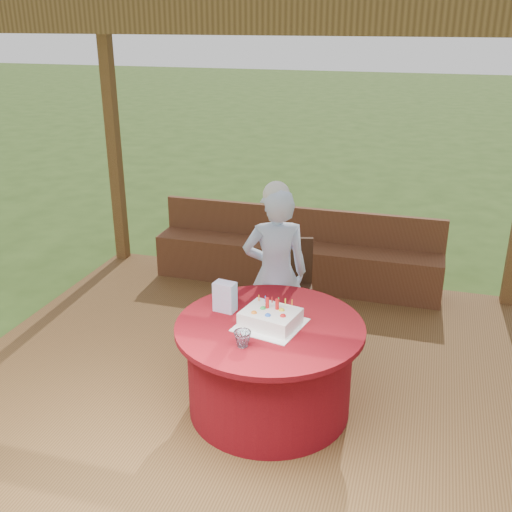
{
  "coord_description": "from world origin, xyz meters",
  "views": [
    {
      "loc": [
        1.26,
        -4.0,
        2.78
      ],
      "look_at": [
        0.0,
        0.25,
        1.0
      ],
      "focal_mm": 42.0,
      "sensor_mm": 36.0,
      "label": 1
    }
  ],
  "objects_px": {
    "chair": "(288,284)",
    "elderly_woman": "(275,271)",
    "bench": "(296,260)",
    "birthday_cake": "(270,318)",
    "table": "(269,366)",
    "drinking_glass": "(242,339)",
    "gift_bag": "(225,297)"
  },
  "relations": [
    {
      "from": "elderly_woman",
      "to": "drinking_glass",
      "type": "height_order",
      "value": "elderly_woman"
    },
    {
      "from": "bench",
      "to": "chair",
      "type": "distance_m",
      "value": 1.11
    },
    {
      "from": "birthday_cake",
      "to": "drinking_glass",
      "type": "height_order",
      "value": "birthday_cake"
    },
    {
      "from": "table",
      "to": "chair",
      "type": "xyz_separation_m",
      "value": [
        -0.14,
        1.12,
        0.14
      ]
    },
    {
      "from": "chair",
      "to": "birthday_cake",
      "type": "relative_size",
      "value": 1.76
    },
    {
      "from": "birthday_cake",
      "to": "drinking_glass",
      "type": "relative_size",
      "value": 4.35
    },
    {
      "from": "elderly_woman",
      "to": "drinking_glass",
      "type": "bearing_deg",
      "value": -86.25
    },
    {
      "from": "bench",
      "to": "chair",
      "type": "height_order",
      "value": "chair"
    },
    {
      "from": "table",
      "to": "chair",
      "type": "relative_size",
      "value": 1.51
    },
    {
      "from": "bench",
      "to": "table",
      "type": "relative_size",
      "value": 2.28
    },
    {
      "from": "table",
      "to": "drinking_glass",
      "type": "xyz_separation_m",
      "value": [
        -0.09,
        -0.33,
        0.39
      ]
    },
    {
      "from": "bench",
      "to": "elderly_woman",
      "type": "height_order",
      "value": "elderly_woman"
    },
    {
      "from": "bench",
      "to": "table",
      "type": "bearing_deg",
      "value": -81.83
    },
    {
      "from": "bench",
      "to": "birthday_cake",
      "type": "distance_m",
      "value": 2.27
    },
    {
      "from": "table",
      "to": "chair",
      "type": "height_order",
      "value": "chair"
    },
    {
      "from": "chair",
      "to": "elderly_woman",
      "type": "xyz_separation_m",
      "value": [
        -0.03,
        -0.35,
        0.26
      ]
    },
    {
      "from": "bench",
      "to": "drinking_glass",
      "type": "xyz_separation_m",
      "value": [
        0.22,
        -2.52,
        0.47
      ]
    },
    {
      "from": "table",
      "to": "gift_bag",
      "type": "height_order",
      "value": "gift_bag"
    },
    {
      "from": "gift_bag",
      "to": "table",
      "type": "bearing_deg",
      "value": -8.73
    },
    {
      "from": "bench",
      "to": "gift_bag",
      "type": "xyz_separation_m",
      "value": [
        -0.05,
        -2.08,
        0.53
      ]
    },
    {
      "from": "chair",
      "to": "birthday_cake",
      "type": "distance_m",
      "value": 1.17
    },
    {
      "from": "bench",
      "to": "birthday_cake",
      "type": "height_order",
      "value": "birthday_cake"
    },
    {
      "from": "bench",
      "to": "elderly_woman",
      "type": "relative_size",
      "value": 2.01
    },
    {
      "from": "elderly_woman",
      "to": "gift_bag",
      "type": "bearing_deg",
      "value": -107.28
    },
    {
      "from": "bench",
      "to": "table",
      "type": "distance_m",
      "value": 2.21
    },
    {
      "from": "chair",
      "to": "elderly_woman",
      "type": "bearing_deg",
      "value": -94.12
    },
    {
      "from": "table",
      "to": "drinking_glass",
      "type": "bearing_deg",
      "value": -105.36
    },
    {
      "from": "table",
      "to": "drinking_glass",
      "type": "relative_size",
      "value": 11.53
    },
    {
      "from": "bench",
      "to": "birthday_cake",
      "type": "bearing_deg",
      "value": -81.69
    },
    {
      "from": "birthday_cake",
      "to": "gift_bag",
      "type": "height_order",
      "value": "gift_bag"
    },
    {
      "from": "table",
      "to": "gift_bag",
      "type": "xyz_separation_m",
      "value": [
        -0.37,
        0.11,
        0.45
      ]
    },
    {
      "from": "chair",
      "to": "elderly_woman",
      "type": "distance_m",
      "value": 0.44
    }
  ]
}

